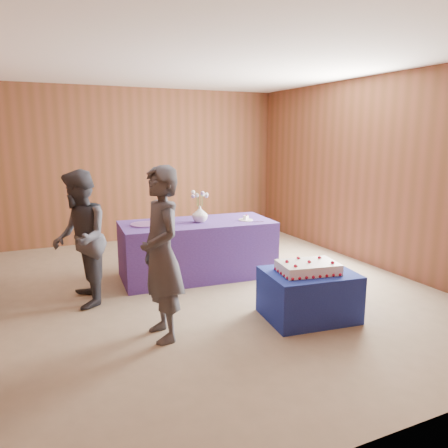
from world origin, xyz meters
TOP-DOWN VIEW (x-y plane):
  - ground at (0.00, 0.00)m, footprint 6.00×6.00m
  - room_shell at (0.00, 0.00)m, footprint 5.04×6.04m
  - cake_table at (0.54, -1.26)m, footprint 0.98×0.80m
  - serving_table at (-0.01, 0.51)m, footprint 2.06×1.05m
  - sheet_cake at (0.51, -1.27)m, footprint 0.67×0.51m
  - vase at (0.02, 0.48)m, footprint 0.27×0.27m
  - flower_spray at (0.02, 0.48)m, footprint 0.24×0.24m
  - platter at (-0.69, 0.58)m, footprint 0.50×0.50m
  - plate at (0.63, 0.34)m, footprint 0.24×0.24m
  - cake_slice at (0.63, 0.33)m, footprint 0.08×0.08m
  - knife at (0.68, 0.19)m, footprint 0.25×0.12m
  - guest_left at (-0.97, -1.06)m, footprint 0.41×0.60m
  - guest_right at (-1.55, 0.10)m, footprint 0.62×0.78m

SIDE VIEW (x-z plane):
  - ground at x=0.00m, z-range 0.00..0.00m
  - cake_table at x=0.54m, z-range 0.00..0.50m
  - serving_table at x=-0.01m, z-range 0.00..0.75m
  - sheet_cake at x=0.51m, z-range 0.48..0.63m
  - knife at x=0.68m, z-range 0.75..0.75m
  - plate at x=0.63m, z-range 0.75..0.76m
  - platter at x=-0.69m, z-range 0.75..0.77m
  - guest_right at x=-1.55m, z-range 0.00..1.52m
  - cake_slice at x=0.63m, z-range 0.75..0.83m
  - guest_left at x=-0.97m, z-range 0.00..1.62m
  - vase at x=0.02m, z-range 0.75..0.97m
  - flower_spray at x=0.02m, z-range 1.03..1.21m
  - room_shell at x=0.00m, z-range 0.44..3.16m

